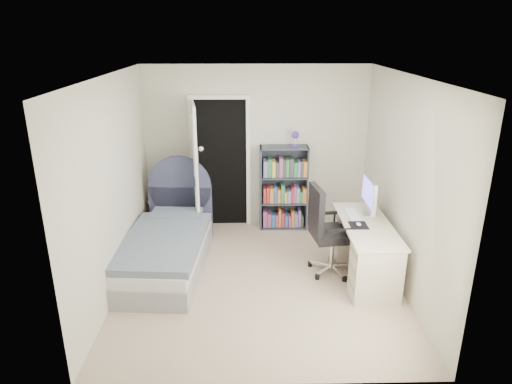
{
  "coord_description": "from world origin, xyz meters",
  "views": [
    {
      "loc": [
        -0.15,
        -5.03,
        2.97
      ],
      "look_at": [
        -0.03,
        0.35,
        1.05
      ],
      "focal_mm": 32.0,
      "sensor_mm": 36.0,
      "label": 1
    }
  ],
  "objects_px": {
    "bed": "(167,246)",
    "desk": "(365,247)",
    "office_chair": "(326,226)",
    "nightstand": "(165,204)",
    "floor_lamp": "(201,201)",
    "bookcase": "(284,190)"
  },
  "relations": [
    {
      "from": "desk",
      "to": "office_chair",
      "type": "xyz_separation_m",
      "value": [
        -0.49,
        0.09,
        0.25
      ]
    },
    {
      "from": "nightstand",
      "to": "bookcase",
      "type": "xyz_separation_m",
      "value": [
        1.85,
        0.06,
        0.2
      ]
    },
    {
      "from": "bed",
      "to": "nightstand",
      "type": "xyz_separation_m",
      "value": [
        -0.22,
        1.18,
        0.14
      ]
    },
    {
      "from": "nightstand",
      "to": "floor_lamp",
      "type": "relative_size",
      "value": 0.45
    },
    {
      "from": "floor_lamp",
      "to": "desk",
      "type": "xyz_separation_m",
      "value": [
        2.16,
        -1.21,
        -0.18
      ]
    },
    {
      "from": "bed",
      "to": "nightstand",
      "type": "bearing_deg",
      "value": 100.62
    },
    {
      "from": "nightstand",
      "to": "office_chair",
      "type": "height_order",
      "value": "office_chair"
    },
    {
      "from": "bed",
      "to": "desk",
      "type": "xyz_separation_m",
      "value": [
        2.53,
        -0.3,
        0.11
      ]
    },
    {
      "from": "floor_lamp",
      "to": "office_chair",
      "type": "bearing_deg",
      "value": -33.83
    },
    {
      "from": "desk",
      "to": "office_chair",
      "type": "relative_size",
      "value": 1.26
    },
    {
      "from": "office_chair",
      "to": "floor_lamp",
      "type": "bearing_deg",
      "value": 146.17
    },
    {
      "from": "nightstand",
      "to": "desk",
      "type": "relative_size",
      "value": 0.44
    },
    {
      "from": "bed",
      "to": "office_chair",
      "type": "height_order",
      "value": "bed"
    },
    {
      "from": "bed",
      "to": "desk",
      "type": "distance_m",
      "value": 2.55
    },
    {
      "from": "bookcase",
      "to": "office_chair",
      "type": "distance_m",
      "value": 1.51
    },
    {
      "from": "nightstand",
      "to": "office_chair",
      "type": "xyz_separation_m",
      "value": [
        2.27,
        -1.39,
        0.22
      ]
    },
    {
      "from": "nightstand",
      "to": "office_chair",
      "type": "relative_size",
      "value": 0.55
    },
    {
      "from": "floor_lamp",
      "to": "bookcase",
      "type": "distance_m",
      "value": 1.3
    },
    {
      "from": "bed",
      "to": "floor_lamp",
      "type": "xyz_separation_m",
      "value": [
        0.37,
        0.91,
        0.29
      ]
    },
    {
      "from": "bed",
      "to": "bookcase",
      "type": "bearing_deg",
      "value": 37.34
    },
    {
      "from": "bed",
      "to": "desk",
      "type": "height_order",
      "value": "bed"
    },
    {
      "from": "office_chair",
      "to": "nightstand",
      "type": "bearing_deg",
      "value": 148.41
    }
  ]
}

